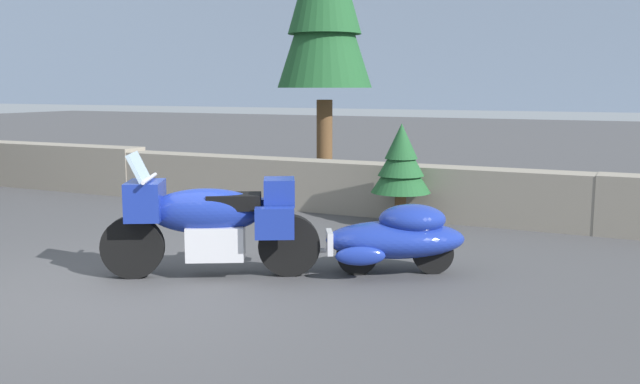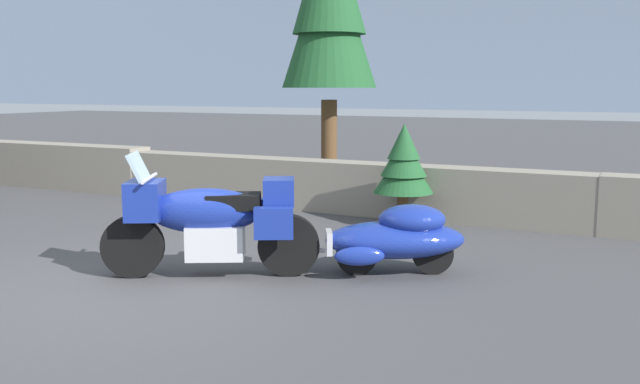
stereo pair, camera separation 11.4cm
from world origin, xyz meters
TOP-DOWN VIEW (x-y plane):
  - ground_plane at (0.00, 0.00)m, footprint 80.00×80.00m
  - stone_guard_wall at (-0.46, 5.09)m, footprint 24.00×0.57m
  - distant_ridgeline at (0.00, 95.09)m, footprint 240.00×80.00m
  - touring_motorcycle at (0.49, 0.91)m, footprint 2.10×1.39m
  - car_shaped_trailer at (2.23, 1.85)m, footprint 2.11×1.37m
  - pine_sapling_near at (1.39, 4.46)m, footprint 0.87×0.87m

SIDE VIEW (x-z plane):
  - ground_plane at x=0.00m, z-range 0.00..0.00m
  - car_shaped_trailer at x=2.23m, z-range 0.03..0.79m
  - stone_guard_wall at x=-0.46m, z-range -0.02..0.86m
  - touring_motorcycle at x=0.49m, z-range -0.04..1.29m
  - pine_sapling_near at x=1.39m, z-range 0.19..1.67m
  - distant_ridgeline at x=0.00m, z-range 0.00..16.00m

